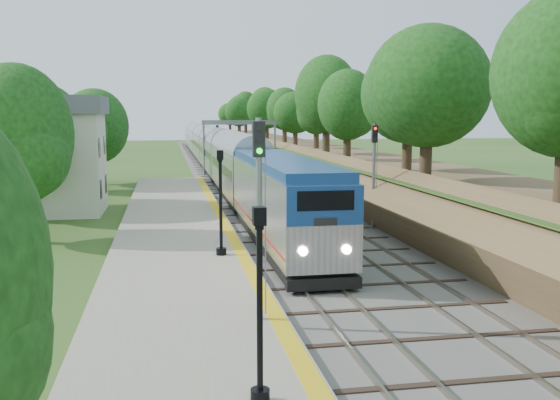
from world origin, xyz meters
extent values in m
plane|color=#2D4C19|center=(0.00, 0.00, 0.00)|extent=(320.00, 320.00, 0.00)
cube|color=#4C4944|center=(2.00, 60.00, 0.06)|extent=(9.50, 170.00, 0.12)
cube|color=gray|center=(-0.72, 60.00, 0.20)|extent=(0.08, 170.00, 0.16)
cube|color=gray|center=(0.72, 60.00, 0.20)|extent=(0.08, 170.00, 0.16)
cube|color=gray|center=(3.28, 60.00, 0.20)|extent=(0.08, 170.00, 0.16)
cube|color=gray|center=(4.72, 60.00, 0.20)|extent=(0.08, 170.00, 0.16)
cube|color=gray|center=(-5.20, 16.00, 0.19)|extent=(6.40, 68.00, 0.38)
cube|color=gold|center=(-2.35, 16.00, 0.39)|extent=(0.55, 68.00, 0.01)
cube|color=brown|center=(11.50, 60.00, 1.50)|extent=(9.00, 170.00, 3.00)
cube|color=brown|center=(7.60, 60.00, 1.30)|extent=(4.47, 170.00, 4.54)
cylinder|color=#332316|center=(10.00, 10.00, 4.31)|extent=(0.60, 0.60, 2.62)
sphere|color=#13350E|center=(10.00, 10.00, 7.88)|extent=(5.70, 5.70, 5.70)
cylinder|color=#332316|center=(10.00, 60.00, 4.31)|extent=(0.60, 0.60, 2.62)
sphere|color=#13350E|center=(10.00, 60.00, 7.88)|extent=(5.70, 5.70, 5.70)
cylinder|color=#332316|center=(10.00, 110.00, 4.31)|extent=(0.60, 0.60, 2.62)
sphere|color=#13350E|center=(10.00, 110.00, 7.88)|extent=(5.70, 5.70, 5.70)
cube|color=beige|center=(-14.00, 30.00, 3.40)|extent=(8.00, 6.00, 6.80)
cube|color=#575A60|center=(-14.00, 30.00, 7.40)|extent=(8.60, 6.60, 1.20)
cube|color=black|center=(-9.99, 28.20, 1.80)|extent=(0.05, 1.10, 1.30)
cube|color=black|center=(-9.99, 31.80, 1.80)|extent=(0.05, 1.10, 1.30)
cube|color=black|center=(-9.99, 28.20, 4.60)|extent=(0.05, 1.10, 1.30)
cube|color=black|center=(-9.99, 31.80, 4.60)|extent=(0.05, 1.10, 1.30)
cylinder|color=slate|center=(-1.50, 55.00, 3.10)|extent=(0.24, 0.24, 6.20)
cylinder|color=slate|center=(6.50, 55.00, 3.10)|extent=(0.24, 0.24, 6.20)
cube|color=slate|center=(2.50, 55.00, 5.95)|extent=(8.40, 0.25, 0.50)
cube|color=black|center=(0.00, 54.85, 5.20)|extent=(0.30, 0.20, 0.90)
cube|color=black|center=(4.00, 54.85, 5.20)|extent=(0.30, 0.20, 0.90)
cylinder|color=#332316|center=(-12.00, 26.00, 1.22)|extent=(0.60, 0.60, 2.45)
sphere|color=#13350E|center=(-12.00, 26.00, 4.55)|extent=(5.32, 5.32, 5.32)
cylinder|color=#332316|center=(-12.00, 42.00, 1.22)|extent=(0.60, 0.60, 2.45)
sphere|color=#13350E|center=(-12.00, 42.00, 4.55)|extent=(5.32, 5.32, 5.32)
cube|color=black|center=(0.00, 15.85, 0.57)|extent=(2.68, 16.76, 0.58)
cube|color=#B7BAC1|center=(0.00, 15.85, 2.51)|extent=(2.91, 17.46, 3.30)
cube|color=navy|center=(0.00, 15.85, 4.37)|extent=(2.79, 16.76, 0.43)
cube|color=navy|center=(0.00, 7.09, 3.43)|extent=(2.88, 0.10, 1.45)
cube|color=black|center=(0.00, 7.05, 3.63)|extent=(2.13, 0.06, 0.73)
cube|color=#A20F18|center=(0.00, 15.85, 1.40)|extent=(2.93, 17.11, 0.10)
cube|color=#B7BAC1|center=(0.00, 34.88, 2.17)|extent=(2.91, 19.39, 3.78)
cube|color=#B7BAC1|center=(0.00, 54.87, 2.17)|extent=(2.91, 19.39, 3.78)
cube|color=#B7BAC1|center=(0.00, 74.87, 2.17)|extent=(2.91, 19.39, 3.78)
cube|color=#B7BAC1|center=(0.00, 94.86, 2.17)|extent=(2.91, 19.39, 3.78)
cube|color=#B7BAC1|center=(0.00, 114.86, 2.17)|extent=(2.91, 19.39, 3.78)
cylinder|color=black|center=(-3.73, -1.66, 0.53)|extent=(0.43, 0.43, 0.29)
cylinder|color=black|center=(-3.73, -1.66, 2.44)|extent=(0.14, 0.14, 3.83)
cube|color=black|center=(-3.73, -1.66, 4.56)|extent=(0.28, 0.28, 0.39)
cube|color=silver|center=(-3.73, -1.66, 4.56)|extent=(0.20, 0.20, 0.29)
cylinder|color=black|center=(-3.28, 13.25, 0.54)|extent=(0.47, 0.47, 0.32)
cylinder|color=black|center=(-3.28, 13.25, 2.63)|extent=(0.15, 0.15, 4.19)
cube|color=black|center=(-3.28, 13.25, 4.94)|extent=(0.32, 0.32, 0.43)
cube|color=silver|center=(-3.28, 13.25, 4.94)|extent=(0.23, 0.23, 0.32)
cylinder|color=slate|center=(-2.90, 3.97, 3.50)|extent=(0.19, 0.19, 6.24)
cube|color=black|center=(-2.90, 3.97, 5.98)|extent=(0.37, 0.24, 1.08)
cylinder|color=#0CE526|center=(-2.90, 3.83, 5.98)|extent=(0.17, 0.06, 0.17)
cylinder|color=slate|center=(6.20, 19.85, 3.17)|extent=(0.18, 0.18, 6.11)
cube|color=black|center=(6.20, 19.85, 5.64)|extent=(0.33, 0.22, 0.99)
cylinder|color=#FF0C0C|center=(6.20, 19.72, 5.64)|extent=(0.16, 0.06, 0.16)
camera|label=1|loc=(-5.65, -14.62, 6.67)|focal=40.00mm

